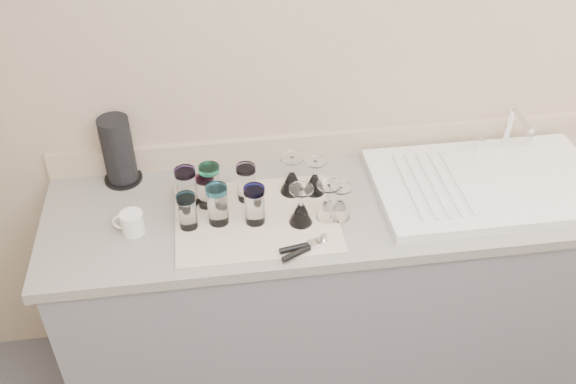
{
  "coord_description": "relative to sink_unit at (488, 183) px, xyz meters",
  "views": [
    {
      "loc": [
        -0.42,
        -0.52,
        2.33
      ],
      "look_at": [
        -0.19,
        1.15,
        1.0
      ],
      "focal_mm": 40.0,
      "sensor_mm": 36.0,
      "label": 1
    }
  ],
  "objects": [
    {
      "name": "room_envelope",
      "position": [
        -0.55,
        -1.2,
        0.64
      ],
      "size": [
        3.54,
        3.5,
        2.52
      ],
      "color": "#55555A",
      "rests_on": "ground"
    },
    {
      "name": "counter_unit",
      "position": [
        -0.55,
        -0.0,
        -0.47
      ],
      "size": [
        2.06,
        0.62,
        0.9
      ],
      "color": "slate",
      "rests_on": "ground"
    },
    {
      "name": "sink_unit",
      "position": [
        0.0,
        0.0,
        0.0
      ],
      "size": [
        0.82,
        0.5,
        0.22
      ],
      "color": "white",
      "rests_on": "counter_unit"
    },
    {
      "name": "dish_towel",
      "position": [
        -0.85,
        -0.06,
        -0.02
      ],
      "size": [
        0.55,
        0.42,
        0.01
      ],
      "primitive_type": "cube",
      "color": "silver",
      "rests_on": "counter_unit"
    },
    {
      "name": "tumbler_teal",
      "position": [
        -1.08,
        0.05,
        0.06
      ],
      "size": [
        0.07,
        0.07,
        0.15
      ],
      "color": "white",
      "rests_on": "dish_towel"
    },
    {
      "name": "tumbler_cyan",
      "position": [
        -1.0,
        0.05,
        0.06
      ],
      "size": [
        0.07,
        0.07,
        0.15
      ],
      "color": "white",
      "rests_on": "dish_towel"
    },
    {
      "name": "tumbler_purple",
      "position": [
        -0.87,
        0.05,
        0.06
      ],
      "size": [
        0.07,
        0.07,
        0.14
      ],
      "color": "white",
      "rests_on": "dish_towel"
    },
    {
      "name": "tumbler_magenta",
      "position": [
        -1.08,
        -0.07,
        0.05
      ],
      "size": [
        0.06,
        0.06,
        0.13
      ],
      "color": "white",
      "rests_on": "dish_towel"
    },
    {
      "name": "tumbler_blue",
      "position": [
        -0.98,
        -0.06,
        0.06
      ],
      "size": [
        0.07,
        0.07,
        0.15
      ],
      "color": "white",
      "rests_on": "dish_towel"
    },
    {
      "name": "tumbler_lavender",
      "position": [
        -0.86,
        -0.08,
        0.06
      ],
      "size": [
        0.07,
        0.07,
        0.14
      ],
      "color": "white",
      "rests_on": "dish_towel"
    },
    {
      "name": "tumbler_extra",
      "position": [
        -1.01,
        0.03,
        0.05
      ],
      "size": [
        0.06,
        0.06,
        0.12
      ],
      "color": "white",
      "rests_on": "dish_towel"
    },
    {
      "name": "goblet_back_left",
      "position": [
        -0.71,
        0.07,
        0.04
      ],
      "size": [
        0.08,
        0.08,
        0.15
      ],
      "color": "white",
      "rests_on": "dish_towel"
    },
    {
      "name": "goblet_back_right",
      "position": [
        -0.63,
        0.05,
        0.03
      ],
      "size": [
        0.08,
        0.08,
        0.14
      ],
      "color": "white",
      "rests_on": "dish_towel"
    },
    {
      "name": "goblet_front_left",
      "position": [
        -0.7,
        -0.11,
        0.04
      ],
      "size": [
        0.08,
        0.08,
        0.14
      ],
      "color": "white",
      "rests_on": "dish_towel"
    },
    {
      "name": "goblet_front_right",
      "position": [
        -0.61,
        -0.09,
        0.04
      ],
      "size": [
        0.08,
        0.08,
        0.14
      ],
      "color": "white",
      "rests_on": "dish_towel"
    },
    {
      "name": "goblet_extra",
      "position": [
        -0.57,
        -0.1,
        0.03
      ],
      "size": [
        0.07,
        0.07,
        0.13
      ],
      "color": "white",
      "rests_on": "dish_towel"
    },
    {
      "name": "can_opener",
      "position": [
        -0.72,
        -0.24,
        -0.0
      ],
      "size": [
        0.16,
        0.09,
        0.02
      ],
      "color": "silver",
      "rests_on": "dish_towel"
    },
    {
      "name": "white_mug",
      "position": [
        -1.26,
        -0.07,
        0.02
      ],
      "size": [
        0.11,
        0.09,
        0.08
      ],
      "color": "white",
      "rests_on": "counter_unit"
    },
    {
      "name": "paper_towel_roll",
      "position": [
        -1.31,
        0.23,
        0.11
      ],
      "size": [
        0.14,
        0.14,
        0.26
      ],
      "color": "black",
      "rests_on": "counter_unit"
    }
  ]
}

